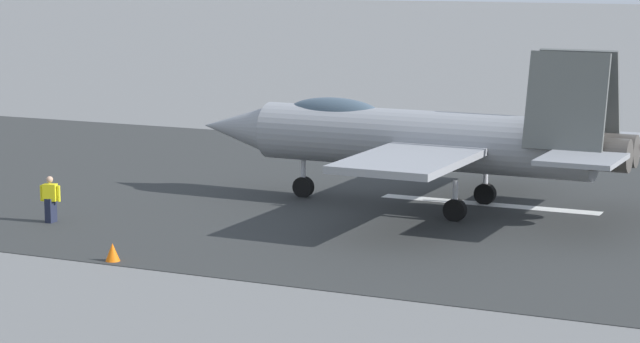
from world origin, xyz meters
TOP-DOWN VIEW (x-y plane):
  - ground_plane at (0.00, 0.00)m, footprint 400.00×400.00m
  - runway_strip at (-0.02, 0.00)m, footprint 240.00×26.00m
  - fighter_jet at (1.54, 1.52)m, footprint 16.29×13.26m
  - crew_person at (11.79, 8.94)m, footprint 0.68×0.38m
  - marker_cone_mid at (6.92, 12.59)m, footprint 0.44×0.44m

SIDE VIEW (x-z plane):
  - ground_plane at x=0.00m, z-range 0.00..0.00m
  - runway_strip at x=-0.02m, z-range 0.00..0.02m
  - marker_cone_mid at x=6.92m, z-range 0.00..0.55m
  - crew_person at x=11.79m, z-range 0.00..1.57m
  - fighter_jet at x=1.54m, z-range -0.35..5.34m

